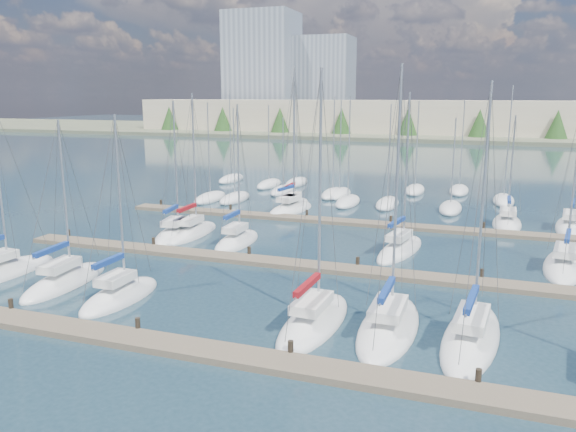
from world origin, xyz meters
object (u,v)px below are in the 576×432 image
(sailboat_b, at_px, (65,281))
(sailboat_k, at_px, (400,249))
(sailboat_q, at_px, (507,223))
(sailboat_j, at_px, (237,241))
(sailboat_o, at_px, (291,209))
(sailboat_d, at_px, (314,322))
(sailboat_e, at_px, (389,327))
(sailboat_m, at_px, (565,265))
(sailboat_n, at_px, (293,206))
(sailboat_h, at_px, (176,234))
(sailboat_c, at_px, (120,296))
(sailboat_r, at_px, (570,227))
(sailboat_f, at_px, (471,337))
(sailboat_i, at_px, (193,233))

(sailboat_b, xyz_separation_m, sailboat_k, (18.73, 14.35, 0.02))
(sailboat_q, distance_m, sailboat_j, 24.78)
(sailboat_b, distance_m, sailboat_k, 23.60)
(sailboat_q, xyz_separation_m, sailboat_k, (-7.88, -12.06, 0.02))
(sailboat_o, height_order, sailboat_j, sailboat_o)
(sailboat_d, distance_m, sailboat_e, 3.79)
(sailboat_m, height_order, sailboat_n, sailboat_n)
(sailboat_n, bearing_deg, sailboat_h, -112.03)
(sailboat_c, distance_m, sailboat_r, 38.84)
(sailboat_o, height_order, sailboat_f, sailboat_o)
(sailboat_h, bearing_deg, sailboat_m, -6.63)
(sailboat_d, distance_m, sailboat_h, 21.28)
(sailboat_q, distance_m, sailboat_i, 28.11)
(sailboat_b, relative_size, sailboat_m, 0.89)
(sailboat_k, bearing_deg, sailboat_r, 53.86)
(sailboat_n, height_order, sailboat_i, sailboat_n)
(sailboat_b, xyz_separation_m, sailboat_m, (29.98, 14.03, -0.00))
(sailboat_k, bearing_deg, sailboat_b, -132.31)
(sailboat_d, bearing_deg, sailboat_m, 50.73)
(sailboat_q, distance_m, sailboat_b, 37.50)
(sailboat_k, height_order, sailboat_i, sailboat_k)
(sailboat_m, bearing_deg, sailboat_o, 162.63)
(sailboat_m, bearing_deg, sailboat_d, -122.85)
(sailboat_d, bearing_deg, sailboat_h, 142.06)
(sailboat_j, bearing_deg, sailboat_b, -116.82)
(sailboat_e, xyz_separation_m, sailboat_i, (-18.79, 14.13, 0.01))
(sailboat_d, height_order, sailboat_i, sailboat_d)
(sailboat_q, relative_size, sailboat_e, 0.77)
(sailboat_d, xyz_separation_m, sailboat_m, (13.44, 14.98, -0.01))
(sailboat_f, relative_size, sailboat_j, 1.12)
(sailboat_b, relative_size, sailboat_c, 0.96)
(sailboat_e, height_order, sailboat_j, sailboat_e)
(sailboat_n, bearing_deg, sailboat_r, -3.13)
(sailboat_m, height_order, sailboat_i, sailboat_i)
(sailboat_c, height_order, sailboat_h, sailboat_h)
(sailboat_r, xyz_separation_m, sailboat_j, (-25.71, -14.38, -0.00))
(sailboat_o, relative_size, sailboat_m, 1.16)
(sailboat_f, height_order, sailboat_c, sailboat_f)
(sailboat_q, height_order, sailboat_r, sailboat_r)
(sailboat_h, bearing_deg, sailboat_q, 18.43)
(sailboat_e, bearing_deg, sailboat_d, -170.00)
(sailboat_b, bearing_deg, sailboat_q, 40.70)
(sailboat_h, bearing_deg, sailboat_j, -13.13)
(sailboat_o, bearing_deg, sailboat_n, 111.78)
(sailboat_d, height_order, sailboat_k, sailboat_d)
(sailboat_q, distance_m, sailboat_k, 14.41)
(sailboat_i, bearing_deg, sailboat_h, -141.35)
(sailboat_d, xyz_separation_m, sailboat_k, (2.19, 15.30, 0.01))
(sailboat_o, bearing_deg, sailboat_r, 12.11)
(sailboat_e, height_order, sailboat_i, sailboat_e)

